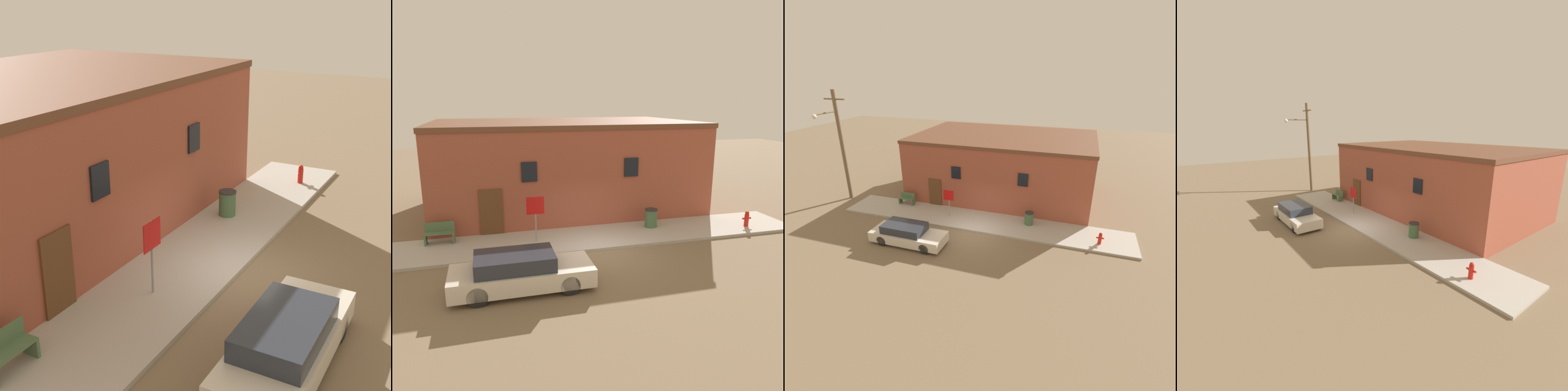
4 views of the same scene
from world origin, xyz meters
TOP-DOWN VIEW (x-y plane):
  - ground_plane at (0.00, 0.00)m, footprint 80.00×80.00m
  - sidewalk at (0.00, 1.48)m, footprint 19.99×2.96m
  - brick_building at (0.17, 7.35)m, footprint 14.02×8.92m
  - fire_hydrant at (7.77, 0.89)m, footprint 0.44×0.21m
  - stop_sign at (-2.24, 1.46)m, footprint 0.74×0.06m
  - bench at (-6.18, 2.38)m, footprint 1.20×0.44m
  - trash_bin at (3.31, 2.02)m, footprint 0.60×0.60m
  - parked_car at (-3.27, -2.44)m, footprint 4.56×1.69m

SIDE VIEW (x-z plane):
  - ground_plane at x=0.00m, z-range 0.00..0.00m
  - sidewalk at x=0.00m, z-range 0.00..0.13m
  - fire_hydrant at x=7.77m, z-range 0.13..0.87m
  - bench at x=-6.18m, z-range 0.10..0.98m
  - trash_bin at x=3.31m, z-range 0.13..1.00m
  - parked_car at x=-3.27m, z-range -0.02..1.24m
  - stop_sign at x=-2.24m, z-range 0.53..2.49m
  - brick_building at x=0.17m, z-range 0.00..4.91m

